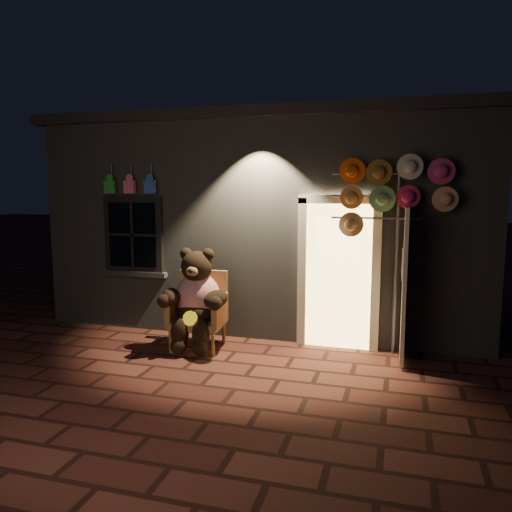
% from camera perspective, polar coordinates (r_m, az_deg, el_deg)
% --- Properties ---
extents(ground, '(60.00, 60.00, 0.00)m').
position_cam_1_polar(ground, '(6.42, -4.85, -13.14)').
color(ground, brown).
rests_on(ground, ground).
extents(shop_building, '(7.30, 5.95, 3.51)m').
position_cam_1_polar(shop_building, '(9.83, 3.44, 4.58)').
color(shop_building, slate).
rests_on(shop_building, ground).
extents(wicker_armchair, '(0.80, 0.73, 1.09)m').
position_cam_1_polar(wicker_armchair, '(7.28, -6.46, -6.12)').
color(wicker_armchair, olive).
rests_on(wicker_armchair, ground).
extents(teddy_bear, '(1.03, 0.83, 1.42)m').
position_cam_1_polar(teddy_bear, '(7.11, -6.87, -4.91)').
color(teddy_bear, '#B2132F').
rests_on(teddy_bear, ground).
extents(hat_rack, '(1.61, 0.22, 2.70)m').
position_cam_1_polar(hat_rack, '(6.86, 15.11, 7.23)').
color(hat_rack, '#59595E').
rests_on(hat_rack, ground).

